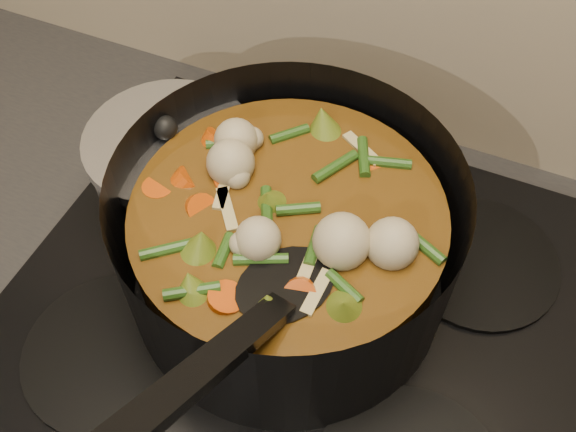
% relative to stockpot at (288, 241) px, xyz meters
% --- Properties ---
extents(stovetop, '(0.62, 0.54, 0.03)m').
position_rel_stockpot_xyz_m(stovetop, '(0.03, -0.02, -0.09)').
color(stovetop, black).
rests_on(stovetop, counter).
extents(stockpot, '(0.43, 0.51, 0.25)m').
position_rel_stockpot_xyz_m(stockpot, '(0.00, 0.00, 0.00)').
color(stockpot, black).
rests_on(stockpot, stovetop).
extents(saucepan, '(0.18, 0.18, 0.15)m').
position_rel_stockpot_xyz_m(saucepan, '(-0.16, 0.04, -0.02)').
color(saucepan, silver).
rests_on(saucepan, stovetop).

